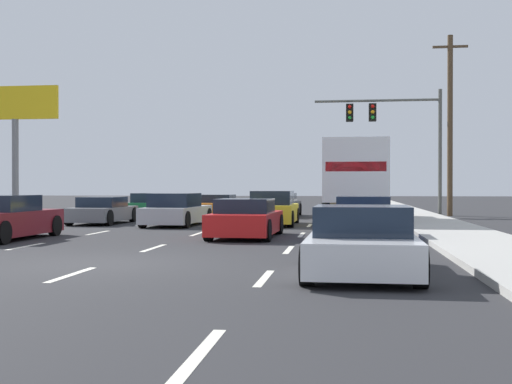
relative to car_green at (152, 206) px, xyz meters
name	(u,v)px	position (x,y,z in m)	size (l,w,h in m)	color
ground_plane	(261,213)	(5.07, 4.86, -0.56)	(140.00, 140.00, 0.00)	#2B2B2D
sidewalk_right	(416,217)	(13.34, -0.14, -0.49)	(2.64, 80.00, 0.14)	#B2AFA8
sidewalk_left	(92,215)	(-3.20, -0.14, -0.49)	(2.64, 80.00, 0.14)	#B2AFA8
lane_markings	(244,219)	(5.07, -1.79, -0.55)	(6.94, 52.00, 0.01)	silver
car_green	(152,206)	(0.00, 0.00, 0.00)	(1.88, 4.03, 1.21)	#196B38
car_gray	(103,211)	(-0.16, -6.58, -0.03)	(1.89, 4.04, 1.12)	slate
car_maroon	(2,219)	(-0.07, -14.83, 0.04)	(1.97, 4.27, 1.30)	maroon
car_orange	(217,207)	(3.44, -0.03, -0.03)	(2.08, 4.17, 1.14)	orange
car_silver	(176,211)	(3.23, -7.41, 0.03)	(2.01, 4.61, 1.28)	#B7BABF
car_black	(280,206)	(6.55, 0.78, 0.02)	(2.02, 4.54, 1.22)	black
car_yellow	(273,209)	(7.01, -6.67, 0.08)	(1.86, 4.08, 1.37)	yellow
car_red	(246,219)	(6.86, -13.10, -0.01)	(1.96, 4.10, 1.18)	red
box_truck	(355,176)	(10.31, -4.09, 1.43)	(2.77, 8.84, 3.38)	white
car_blue	(363,219)	(10.37, -12.95, 0.01)	(1.91, 4.44, 1.26)	#1E389E
car_white	(362,244)	(10.11, -21.07, -0.01)	(2.00, 4.10, 1.21)	white
traffic_signal_mast	(388,123)	(12.21, 3.63, 4.47)	(6.86, 0.69, 6.82)	#595B56
utility_pole_mid	(450,123)	(15.35, 2.59, 4.32)	(1.80, 0.28, 9.48)	brown
roadside_billboard	(15,120)	(-8.25, 1.46, 4.68)	(4.98, 0.36, 7.12)	slate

